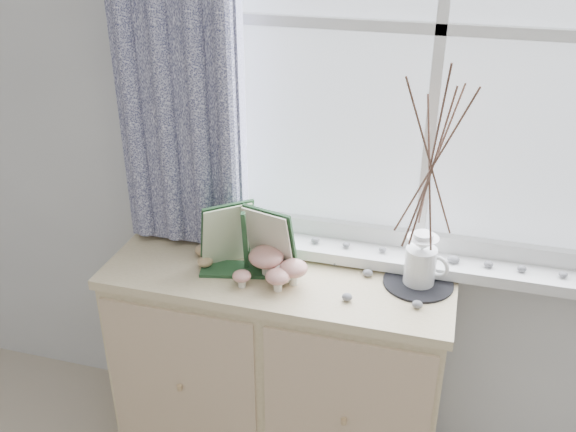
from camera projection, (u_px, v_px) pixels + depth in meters
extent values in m
cube|color=silver|center=(340.00, 129.00, 2.16)|extent=(4.00, 0.04, 2.60)
cube|color=silver|center=(442.00, 28.00, 1.93)|extent=(1.30, 0.01, 1.40)
cube|color=silver|center=(416.00, 259.00, 2.22)|extent=(1.45, 0.16, 0.04)
cube|color=#090A32|center=(173.00, 13.00, 2.01)|extent=(0.44, 0.06, 1.61)
cube|color=beige|center=(279.00, 372.00, 2.40)|extent=(1.17, 0.43, 0.81)
cube|color=beige|center=(278.00, 277.00, 2.21)|extent=(1.20, 0.45, 0.03)
cube|color=#D1B191|center=(183.00, 398.00, 2.28)|extent=(0.55, 0.01, 0.75)
cube|color=#D1B191|center=(344.00, 431.00, 2.14)|extent=(0.55, 0.01, 0.75)
cylinder|color=white|center=(266.00, 267.00, 2.16)|extent=(0.03, 0.03, 0.08)
ellipsoid|color=#AA2005|center=(266.00, 257.00, 2.14)|extent=(0.12, 0.12, 0.07)
cylinder|color=white|center=(278.00, 284.00, 2.09)|extent=(0.03, 0.03, 0.05)
ellipsoid|color=#AA2005|center=(278.00, 277.00, 2.08)|extent=(0.08, 0.08, 0.04)
cylinder|color=white|center=(242.00, 281.00, 2.11)|extent=(0.03, 0.03, 0.04)
ellipsoid|color=#AA2005|center=(242.00, 276.00, 2.10)|extent=(0.06, 0.06, 0.03)
cylinder|color=white|center=(294.00, 276.00, 2.12)|extent=(0.03, 0.03, 0.06)
ellipsoid|color=#AA2005|center=(294.00, 268.00, 2.11)|extent=(0.09, 0.09, 0.05)
ellipsoid|color=tan|center=(205.00, 262.00, 2.21)|extent=(0.05, 0.04, 0.06)
ellipsoid|color=tan|center=(202.00, 250.00, 2.28)|extent=(0.05, 0.04, 0.06)
cylinder|color=black|center=(418.00, 283.00, 2.13)|extent=(0.23, 0.23, 0.01)
cylinder|color=white|center=(420.00, 266.00, 2.10)|extent=(0.13, 0.13, 0.13)
cone|color=white|center=(423.00, 244.00, 2.06)|extent=(0.10, 0.10, 0.05)
cylinder|color=white|center=(423.00, 237.00, 2.05)|extent=(0.06, 0.06, 0.03)
torus|color=white|center=(438.00, 266.00, 2.09)|extent=(0.08, 0.04, 0.08)
ellipsoid|color=gray|center=(347.00, 297.00, 2.04)|extent=(0.03, 0.03, 0.02)
ellipsoid|color=gray|center=(368.00, 273.00, 2.17)|extent=(0.03, 0.03, 0.02)
ellipsoid|color=gray|center=(417.00, 305.00, 2.01)|extent=(0.03, 0.03, 0.02)
ellipsoid|color=gray|center=(335.00, 262.00, 2.23)|extent=(0.03, 0.03, 0.02)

